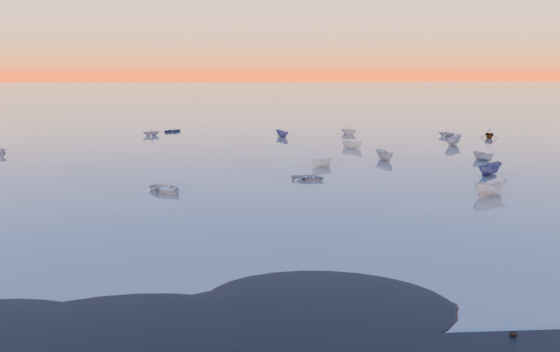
{
  "coord_description": "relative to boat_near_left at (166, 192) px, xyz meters",
  "views": [
    {
      "loc": [
        -6.71,
        -26.59,
        12.64
      ],
      "look_at": [
        -3.42,
        28.0,
        1.51
      ],
      "focal_mm": 35.0,
      "sensor_mm": 36.0,
      "label": 1
    }
  ],
  "objects": [
    {
      "name": "boat_near_center",
      "position": [
        32.42,
        -3.18,
        0.0
      ],
      "size": [
        3.67,
        4.69,
        1.5
      ],
      "primitive_type": "imported",
      "rotation": [
        0.0,
        0.0,
        2.06
      ],
      "color": "silver",
      "rests_on": "ground"
    },
    {
      "name": "ground",
      "position": [
        15.05,
        71.94,
        0.0
      ],
      "size": [
        600.0,
        600.0,
        0.0
      ],
      "primitive_type": "plane",
      "color": "#635C53",
      "rests_on": "ground"
    },
    {
      "name": "boat_near_left",
      "position": [
        0.0,
        0.0,
        0.0
      ],
      "size": [
        4.36,
        4.29,
        1.08
      ],
      "primitive_type": "imported",
      "rotation": [
        0.0,
        0.0,
        0.77
      ],
      "color": "silver",
      "rests_on": "ground"
    },
    {
      "name": "mud_lobes",
      "position": [
        15.05,
        -29.06,
        0.01
      ],
      "size": [
        140.0,
        6.0,
        0.07
      ],
      "primitive_type": null,
      "color": "black",
      "rests_on": "ground"
    },
    {
      "name": "moored_fleet",
      "position": [
        15.05,
        24.94,
        0.0
      ],
      "size": [
        124.0,
        58.0,
        1.2
      ],
      "primitive_type": null,
      "color": "silver",
      "rests_on": "ground"
    }
  ]
}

